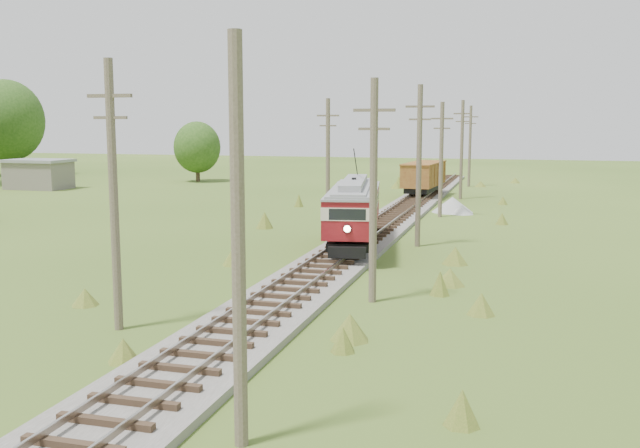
% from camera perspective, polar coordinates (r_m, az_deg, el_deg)
% --- Properties ---
extents(railbed_main, '(3.60, 96.00, 0.57)m').
position_cam_1_polar(railbed_main, '(44.03, 4.23, -0.70)').
color(railbed_main, '#605B54').
rests_on(railbed_main, ground).
extents(streetcar, '(4.38, 11.10, 5.01)m').
position_cam_1_polar(streetcar, '(38.76, 2.72, 1.39)').
color(streetcar, black).
rests_on(streetcar, ground).
extents(gondola, '(3.25, 8.36, 2.72)m').
position_cam_1_polar(gondola, '(66.63, 8.31, 3.84)').
color(gondola, black).
rests_on(gondola, ground).
extents(gravel_pile, '(3.30, 3.50, 1.20)m').
position_cam_1_polar(gravel_pile, '(56.11, 10.66, 1.48)').
color(gravel_pile, gray).
rests_on(gravel_pile, ground).
extents(utility_pole_r_1, '(0.30, 0.30, 8.80)m').
position_cam_1_polar(utility_pole_r_1, '(14.96, -6.55, -1.74)').
color(utility_pole_r_1, brown).
rests_on(utility_pole_r_1, ground).
extents(utility_pole_r_2, '(1.60, 0.30, 8.60)m').
position_cam_1_polar(utility_pole_r_2, '(27.29, 4.30, 2.81)').
color(utility_pole_r_2, brown).
rests_on(utility_pole_r_2, ground).
extents(utility_pole_r_3, '(1.60, 0.30, 9.00)m').
position_cam_1_polar(utility_pole_r_3, '(40.07, 7.92, 4.75)').
color(utility_pole_r_3, brown).
rests_on(utility_pole_r_3, ground).
extents(utility_pole_r_4, '(1.60, 0.30, 8.40)m').
position_cam_1_polar(utility_pole_r_4, '(53.00, 9.67, 5.20)').
color(utility_pole_r_4, brown).
rests_on(utility_pole_r_4, ground).
extents(utility_pole_r_5, '(1.60, 0.30, 8.90)m').
position_cam_1_polar(utility_pole_r_5, '(65.88, 11.27, 5.94)').
color(utility_pole_r_5, brown).
rests_on(utility_pole_r_5, ground).
extents(utility_pole_r_6, '(1.60, 0.30, 8.70)m').
position_cam_1_polar(utility_pole_r_6, '(78.85, 11.90, 6.19)').
color(utility_pole_r_6, brown).
rests_on(utility_pole_r_6, ground).
extents(utility_pole_l_a, '(1.60, 0.30, 9.00)m').
position_cam_1_polar(utility_pole_l_a, '(24.46, -16.19, 2.37)').
color(utility_pole_l_a, brown).
rests_on(utility_pole_l_a, ground).
extents(utility_pole_l_b, '(1.60, 0.30, 8.60)m').
position_cam_1_polar(utility_pole_l_b, '(50.45, 0.64, 5.29)').
color(utility_pole_l_b, brown).
rests_on(utility_pole_l_b, ground).
extents(tree_left_5, '(9.66, 9.66, 12.44)m').
position_cam_1_polar(tree_left_5, '(101.85, -23.82, 7.57)').
color(tree_left_5, '#38281C').
rests_on(tree_left_5, ground).
extents(tree_mid_a, '(5.46, 5.46, 7.03)m').
position_cam_1_polar(tree_mid_a, '(85.02, -9.80, 6.07)').
color(tree_mid_a, '#38281C').
rests_on(tree_mid_a, ground).
extents(shed, '(6.40, 4.40, 3.10)m').
position_cam_1_polar(shed, '(80.33, -21.58, 3.75)').
color(shed, slate).
rests_on(shed, ground).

